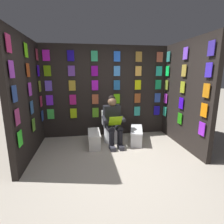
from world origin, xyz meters
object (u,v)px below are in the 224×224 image
Objects in this scene: comic_longbox_near at (94,139)px; person_reading at (113,120)px; comic_longbox_far at (136,135)px; toilet at (111,128)px.

person_reading is at bearing -173.34° from comic_longbox_near.
comic_longbox_far is (-0.61, -0.05, -0.43)m from person_reading.
person_reading is (-0.02, 0.23, 0.27)m from toilet.
comic_longbox_near is at bearing 22.09° from comic_longbox_far.
comic_longbox_far is (-1.07, -0.10, -0.00)m from comic_longbox_near.
toilet is 0.89× the size of comic_longbox_far.
toilet is 0.54m from comic_longbox_near.
toilet reaches higher than comic_longbox_far.
comic_longbox_near is at bearing 26.32° from toilet.
person_reading is at bearing 89.28° from toilet.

